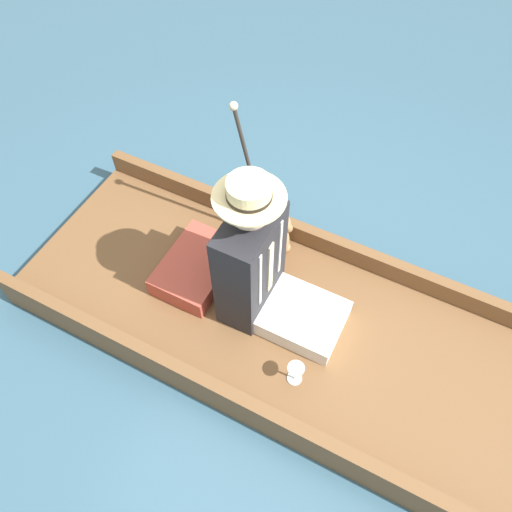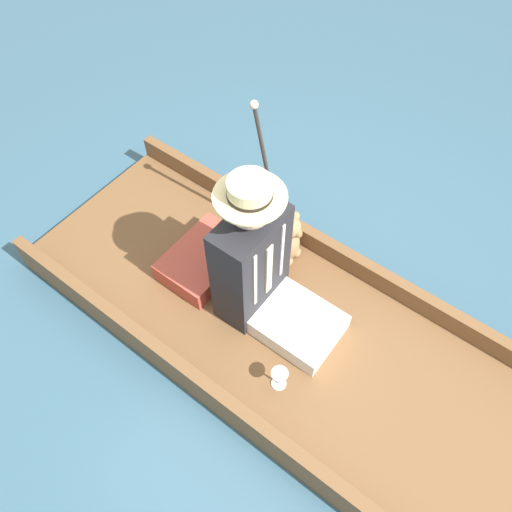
% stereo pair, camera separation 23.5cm
% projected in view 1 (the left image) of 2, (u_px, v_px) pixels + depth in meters
% --- Properties ---
extents(ground_plane, '(16.00, 16.00, 0.00)m').
position_uv_depth(ground_plane, '(284.00, 330.00, 2.75)').
color(ground_plane, '#385B70').
extents(punt_boat, '(1.10, 2.93, 0.25)m').
position_uv_depth(punt_boat, '(284.00, 323.00, 2.69)').
color(punt_boat, brown).
rests_on(punt_boat, ground_plane).
extents(seat_cushion, '(0.48, 0.34, 0.12)m').
position_uv_depth(seat_cushion, '(197.00, 267.00, 2.76)').
color(seat_cushion, '#B24738').
rests_on(seat_cushion, punt_boat).
extents(seated_person, '(0.39, 0.67, 0.91)m').
position_uv_depth(seated_person, '(261.00, 268.00, 2.41)').
color(seated_person, white).
rests_on(seated_person, punt_boat).
extents(teddy_bear, '(0.25, 0.14, 0.35)m').
position_uv_depth(teddy_bear, '(279.00, 236.00, 2.76)').
color(teddy_bear, '#9E754C').
rests_on(teddy_bear, punt_boat).
extents(wine_glass, '(0.08, 0.08, 0.13)m').
position_uv_depth(wine_glass, '(296.00, 371.00, 2.37)').
color(wine_glass, silver).
rests_on(wine_glass, punt_boat).
extents(walking_cane, '(0.04, 0.22, 0.90)m').
position_uv_depth(walking_cane, '(249.00, 167.00, 2.57)').
color(walking_cane, '#2D2823').
rests_on(walking_cane, punt_boat).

